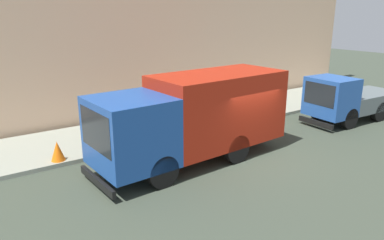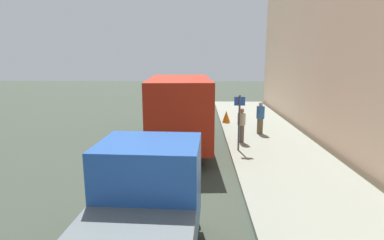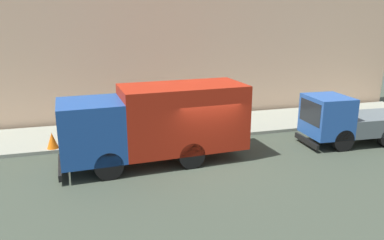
{
  "view_description": "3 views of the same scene",
  "coord_description": "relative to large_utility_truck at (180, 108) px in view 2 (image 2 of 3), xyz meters",
  "views": [
    {
      "loc": [
        -9.35,
        9.08,
        5.27
      ],
      "look_at": [
        1.32,
        1.7,
        1.4
      ],
      "focal_mm": 33.95,
      "sensor_mm": 36.0,
      "label": 1
    },
    {
      "loc": [
        1.74,
        -11.89,
        4.0
      ],
      "look_at": [
        1.44,
        -0.28,
        1.62
      ],
      "focal_mm": 28.94,
      "sensor_mm": 36.0,
      "label": 2
    },
    {
      "loc": [
        -13.18,
        4.5,
        5.74
      ],
      "look_at": [
        1.12,
        0.38,
        1.59
      ],
      "focal_mm": 34.46,
      "sensor_mm": 36.0,
      "label": 3
    }
  ],
  "objects": [
    {
      "name": "ground",
      "position": [
        -0.84,
        -1.9,
        -1.74
      ],
      "size": [
        80.0,
        80.0,
        0.0
      ],
      "primitive_type": "plane",
      "color": "#373F33"
    },
    {
      "name": "sidewalk",
      "position": [
        4.17,
        -1.9,
        -1.66
      ],
      "size": [
        4.01,
        30.0,
        0.16
      ],
      "primitive_type": "cube",
      "color": "gray",
      "rests_on": "ground"
    },
    {
      "name": "building_facade",
      "position": [
        6.68,
        -1.9,
        3.37
      ],
      "size": [
        0.5,
        30.0,
        10.23
      ],
      "primitive_type": "cube",
      "color": "#D4AC8A",
      "rests_on": "ground"
    },
    {
      "name": "large_utility_truck",
      "position": [
        0.0,
        0.0,
        0.0
      ],
      "size": [
        2.82,
        7.56,
        3.15
      ],
      "rotation": [
        0.0,
        0.0,
        0.05
      ],
      "color": "#1B4697",
      "rests_on": "ground"
    },
    {
      "name": "small_flatbed_truck",
      "position": [
        -0.18,
        -9.14,
        -0.63
      ],
      "size": [
        2.28,
        5.61,
        2.33
      ],
      "rotation": [
        0.0,
        0.0,
        -0.05
      ],
      "color": "#2350A3",
      "rests_on": "ground"
    },
    {
      "name": "pedestrian_walking",
      "position": [
        3.96,
        1.59,
        -0.73
      ],
      "size": [
        0.52,
        0.52,
        1.63
      ],
      "rotation": [
        0.0,
        0.0,
        5.12
      ],
      "color": "brown",
      "rests_on": "sidewalk"
    },
    {
      "name": "pedestrian_standing",
      "position": [
        2.79,
        -0.05,
        -0.75
      ],
      "size": [
        0.5,
        0.5,
        1.58
      ],
      "rotation": [
        0.0,
        0.0,
        5.53
      ],
      "color": "#564D44",
      "rests_on": "sidewalk"
    },
    {
      "name": "traffic_cone_orange",
      "position": [
        2.47,
        4.26,
        -1.23
      ],
      "size": [
        0.5,
        0.5,
        0.71
      ],
      "primitive_type": "cone",
      "color": "orange",
      "rests_on": "sidewalk"
    },
    {
      "name": "street_sign_post",
      "position": [
        2.52,
        -1.32,
        -0.2
      ],
      "size": [
        0.44,
        0.08,
        2.32
      ],
      "color": "#4C5156",
      "rests_on": "sidewalk"
    }
  ]
}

